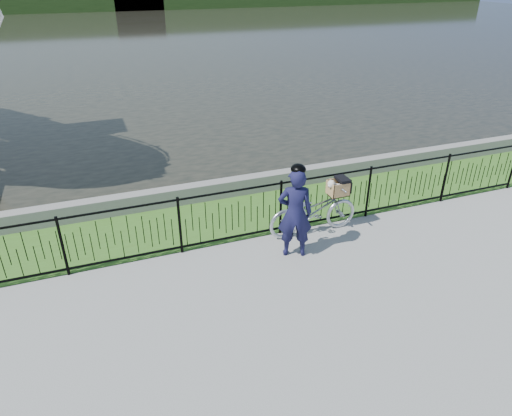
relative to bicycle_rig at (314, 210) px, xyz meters
name	(u,v)px	position (x,y,z in m)	size (l,w,h in m)	color
ground	(263,290)	(-1.63, -1.40, -0.50)	(120.00, 120.00, 0.00)	gray
grass_strip	(218,219)	(-1.63, 1.20, -0.50)	(60.00, 2.00, 0.01)	#396A21
water	(105,38)	(-1.63, 31.60, -0.50)	(120.00, 120.00, 0.00)	#27271E
quay_wall	(206,191)	(-1.63, 2.20, -0.30)	(60.00, 0.30, 0.40)	gray
fence	(232,216)	(-1.63, 0.20, 0.07)	(14.00, 0.06, 1.15)	black
bicycle_rig	(314,210)	(0.00, 0.00, 0.00)	(1.87, 0.65, 1.12)	silver
cyclist	(295,212)	(-0.70, -0.58, 0.38)	(0.73, 0.60, 1.79)	#141439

